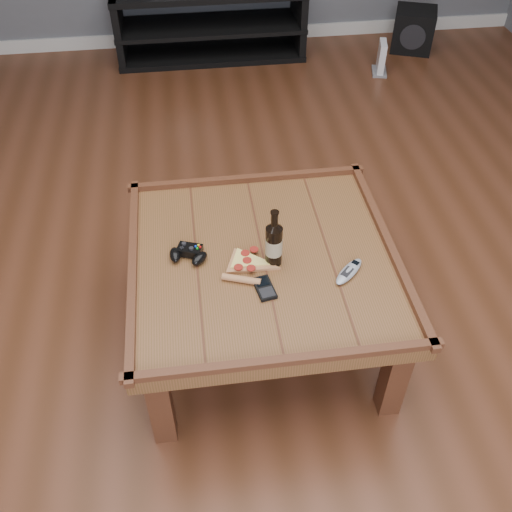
{
  "coord_description": "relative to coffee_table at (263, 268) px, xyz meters",
  "views": [
    {
      "loc": [
        -0.23,
        -1.52,
        1.94
      ],
      "look_at": [
        -0.04,
        -0.06,
        0.52
      ],
      "focal_mm": 40.0,
      "sensor_mm": 36.0,
      "label": 1
    }
  ],
  "objects": [
    {
      "name": "ground",
      "position": [
        0.0,
        0.0,
        -0.39
      ],
      "size": [
        6.0,
        6.0,
        0.0
      ],
      "primitive_type": "plane",
      "color": "#4A2715",
      "rests_on": "ground"
    },
    {
      "name": "coffee_table",
      "position": [
        0.0,
        0.0,
        0.0
      ],
      "size": [
        1.03,
        1.03,
        0.48
      ],
      "color": "#583919",
      "rests_on": "ground"
    },
    {
      "name": "game_controller",
      "position": [
        -0.28,
        0.03,
        0.08
      ],
      "size": [
        0.15,
        0.13,
        0.04
      ],
      "rotation": [
        0.0,
        0.0,
        -0.35
      ],
      "color": "black",
      "rests_on": "coffee_table"
    },
    {
      "name": "remote_control",
      "position": [
        0.3,
        -0.13,
        0.07
      ],
      "size": [
        0.15,
        0.15,
        0.02
      ],
      "rotation": [
        0.0,
        0.0,
        -0.78
      ],
      "color": "#969CA3",
      "rests_on": "coffee_table"
    },
    {
      "name": "baseboard",
      "position": [
        0.0,
        2.99,
        -0.34
      ],
      "size": [
        5.0,
        0.02,
        0.1
      ],
      "primitive_type": "cube",
      "color": "silver",
      "rests_on": "ground"
    },
    {
      "name": "game_console",
      "position": [
        1.2,
        2.29,
        -0.29
      ],
      "size": [
        0.14,
        0.2,
        0.23
      ],
      "rotation": [
        0.0,
        0.0,
        -0.24
      ],
      "color": "gray",
      "rests_on": "ground"
    },
    {
      "name": "subwoofer",
      "position": [
        1.56,
        2.66,
        -0.24
      ],
      "size": [
        0.39,
        0.39,
        0.3
      ],
      "rotation": [
        0.0,
        0.0,
        -0.37
      ],
      "color": "black",
      "rests_on": "ground"
    },
    {
      "name": "pizza_slice",
      "position": [
        -0.07,
        -0.04,
        0.07
      ],
      "size": [
        0.23,
        0.29,
        0.03
      ],
      "rotation": [
        0.0,
        0.0,
        -0.35
      ],
      "color": "tan",
      "rests_on": "coffee_table"
    },
    {
      "name": "beer_bottle",
      "position": [
        0.03,
        -0.03,
        0.16
      ],
      "size": [
        0.06,
        0.06,
        0.24
      ],
      "color": "black",
      "rests_on": "coffee_table"
    },
    {
      "name": "media_console",
      "position": [
        0.0,
        2.75,
        -0.15
      ],
      "size": [
        1.4,
        0.45,
        0.5
      ],
      "color": "black",
      "rests_on": "ground"
    },
    {
      "name": "smartphone",
      "position": [
        -0.02,
        -0.16,
        0.07
      ],
      "size": [
        0.08,
        0.12,
        0.02
      ],
      "rotation": [
        0.0,
        0.0,
        0.18
      ],
      "color": "black",
      "rests_on": "coffee_table"
    }
  ]
}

